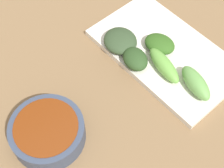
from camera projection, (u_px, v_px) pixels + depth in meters
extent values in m
cube|color=brown|center=(120.00, 90.00, 0.62)|extent=(2.10, 2.10, 0.02)
cylinder|color=#374259|center=(48.00, 132.00, 0.54)|extent=(0.12, 0.12, 0.04)
cylinder|color=maroon|center=(47.00, 130.00, 0.54)|extent=(0.10, 0.10, 0.02)
cube|color=silver|center=(166.00, 53.00, 0.65)|extent=(0.17, 0.28, 0.01)
ellipsoid|color=#68A744|center=(164.00, 65.00, 0.61)|extent=(0.05, 0.09, 0.03)
ellipsoid|color=#65A04D|center=(196.00, 83.00, 0.59)|extent=(0.05, 0.08, 0.03)
ellipsoid|color=#305A1C|center=(160.00, 44.00, 0.64)|extent=(0.06, 0.07, 0.02)
ellipsoid|color=#294620|center=(135.00, 59.00, 0.62)|extent=(0.06, 0.06, 0.03)
ellipsoid|color=#304529|center=(120.00, 41.00, 0.64)|extent=(0.07, 0.08, 0.03)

